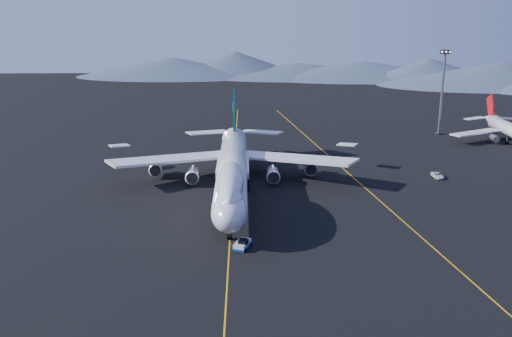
{
  "coord_description": "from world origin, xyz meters",
  "views": [
    {
      "loc": [
        2.76,
        -122.61,
        40.49
      ],
      "look_at": [
        5.3,
        -0.43,
        6.0
      ],
      "focal_mm": 40.0,
      "sensor_mm": 36.0,
      "label": 1
    }
  ],
  "objects_px": {
    "boeing_747": "(232,169)",
    "pushback_tug": "(242,245)",
    "floodlight_mast": "(442,92)",
    "service_van": "(437,175)"
  },
  "relations": [
    {
      "from": "boeing_747",
      "to": "service_van",
      "type": "xyz_separation_m",
      "value": [
        50.45,
        11.37,
        -5.18
      ]
    },
    {
      "from": "service_van",
      "to": "floodlight_mast",
      "type": "relative_size",
      "value": 0.17
    },
    {
      "from": "boeing_747",
      "to": "floodlight_mast",
      "type": "distance_m",
      "value": 91.88
    },
    {
      "from": "floodlight_mast",
      "to": "service_van",
      "type": "bearing_deg",
      "value": -108.58
    },
    {
      "from": "boeing_747",
      "to": "pushback_tug",
      "type": "bearing_deg",
      "value": -85.73
    },
    {
      "from": "boeing_747",
      "to": "pushback_tug",
      "type": "xyz_separation_m",
      "value": [
        2.28,
        -30.46,
        -5.24
      ]
    },
    {
      "from": "boeing_747",
      "to": "service_van",
      "type": "bearing_deg",
      "value": 12.71
    },
    {
      "from": "boeing_747",
      "to": "floodlight_mast",
      "type": "xyz_separation_m",
      "value": [
        67.43,
        61.87,
        8.17
      ]
    },
    {
      "from": "boeing_747",
      "to": "pushback_tug",
      "type": "height_order",
      "value": "boeing_747"
    },
    {
      "from": "boeing_747",
      "to": "floodlight_mast",
      "type": "bearing_deg",
      "value": 42.54
    }
  ]
}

